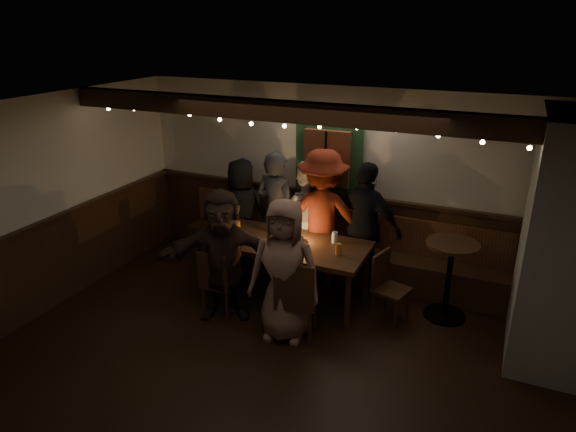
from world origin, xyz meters
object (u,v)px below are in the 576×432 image
at_px(dining_table, 281,246).
at_px(person_g, 285,271).
at_px(person_c, 305,218).
at_px(person_e, 366,227).
at_px(person_d, 322,217).
at_px(chair_near_left, 217,279).
at_px(chair_end, 386,282).
at_px(chair_near_right, 295,296).
at_px(person_f, 223,255).
at_px(person_a, 242,211).
at_px(high_top, 450,271).
at_px(person_b, 276,212).

relative_size(dining_table, person_g, 1.32).
xyz_separation_m(person_c, person_e, (0.89, -0.09, 0.05)).
xyz_separation_m(person_d, person_e, (0.59, 0.05, -0.06)).
relative_size(chair_near_left, chair_end, 1.03).
bearing_deg(chair_near_right, person_f, 172.29).
xyz_separation_m(dining_table, chair_near_right, (0.55, -0.83, -0.17)).
relative_size(person_c, person_e, 0.94).
relative_size(person_a, person_e, 0.90).
distance_m(chair_near_left, person_f, 0.34).
height_order(chair_near_left, person_c, person_c).
bearing_deg(person_a, chair_near_left, 92.94).
relative_size(chair_near_left, person_e, 0.50).
xyz_separation_m(chair_near_left, chair_near_right, (1.07, -0.10, 0.07)).
bearing_deg(person_a, chair_near_right, 119.85).
bearing_deg(high_top, person_f, -156.88).
relative_size(person_d, person_f, 1.15).
relative_size(person_d, person_e, 1.07).
distance_m(person_c, person_f, 1.54).
bearing_deg(chair_near_left, chair_near_right, -5.55).
bearing_deg(chair_end, person_d, 150.92).
bearing_deg(person_a, person_d, 161.22).
xyz_separation_m(dining_table, high_top, (2.03, 0.35, -0.10)).
bearing_deg(person_c, chair_near_right, 93.18).
relative_size(person_c, person_d, 0.88).
xyz_separation_m(person_c, person_d, (0.30, -0.14, 0.11)).
height_order(chair_near_left, high_top, high_top).
bearing_deg(person_b, person_f, 97.48).
height_order(person_c, person_g, person_g).
distance_m(dining_table, chair_end, 1.38).
distance_m(person_b, person_g, 1.69).
bearing_deg(person_b, person_e, -170.52).
height_order(person_d, person_e, person_d).
bearing_deg(person_e, high_top, 178.36).
distance_m(chair_near_left, chair_end, 2.03).
bearing_deg(chair_near_left, person_g, -4.70).
relative_size(dining_table, person_e, 1.26).
height_order(chair_near_right, person_g, person_g).
bearing_deg(dining_table, chair_end, 2.45).
height_order(dining_table, chair_near_right, chair_near_right).
bearing_deg(person_b, high_top, -178.40).
height_order(person_a, person_g, person_g).
bearing_deg(chair_end, person_b, 160.23).
distance_m(chair_near_right, person_d, 1.54).
bearing_deg(person_a, dining_table, 128.54).
relative_size(person_a, person_b, 0.89).
bearing_deg(person_g, chair_end, 34.05).
bearing_deg(person_e, person_f, 60.83).
height_order(dining_table, person_f, person_f).
bearing_deg(person_b, dining_table, 129.05).
xyz_separation_m(chair_end, person_f, (-1.79, -0.76, 0.34)).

